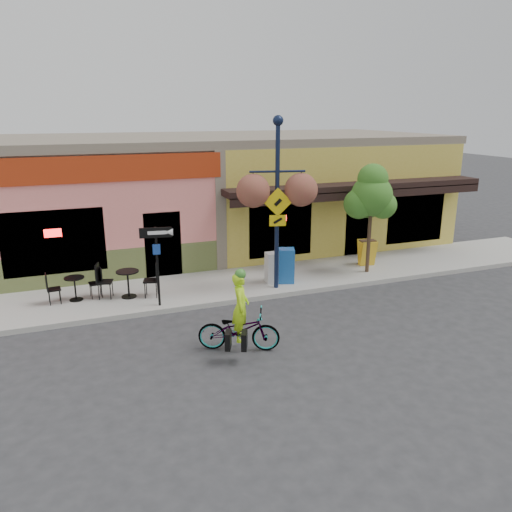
# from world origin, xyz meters

# --- Properties ---
(ground) EXTENTS (90.00, 90.00, 0.00)m
(ground) POSITION_xyz_m (0.00, 0.00, 0.00)
(ground) COLOR #2D2D30
(ground) RESTS_ON ground
(sidewalk) EXTENTS (24.00, 3.00, 0.15)m
(sidewalk) POSITION_xyz_m (0.00, 2.00, 0.07)
(sidewalk) COLOR #9E9B93
(sidewalk) RESTS_ON ground
(curb) EXTENTS (24.00, 0.12, 0.15)m
(curb) POSITION_xyz_m (0.00, 0.55, 0.07)
(curb) COLOR #A8A59E
(curb) RESTS_ON ground
(building) EXTENTS (18.20, 8.20, 4.50)m
(building) POSITION_xyz_m (0.00, 7.50, 2.25)
(building) COLOR #F17E77
(building) RESTS_ON ground
(bicycle) EXTENTS (2.03, 1.39, 1.01)m
(bicycle) POSITION_xyz_m (-2.31, -2.27, 0.50)
(bicycle) COLOR maroon
(bicycle) RESTS_ON ground
(cyclist_rider) EXTENTS (0.60, 0.71, 1.64)m
(cyclist_rider) POSITION_xyz_m (-2.26, -2.27, 0.82)
(cyclist_rider) COLOR #BEFF1A
(cyclist_rider) RESTS_ON ground
(lamp_post) EXTENTS (1.76, 1.02, 5.19)m
(lamp_post) POSITION_xyz_m (0.04, 1.03, 2.74)
(lamp_post) COLOR #111B36
(lamp_post) RESTS_ON sidewalk
(one_way_sign) EXTENTS (0.89, 0.33, 2.27)m
(one_way_sign) POSITION_xyz_m (-3.63, 0.82, 1.28)
(one_way_sign) COLOR black
(one_way_sign) RESTS_ON sidewalk
(cafe_set_left) EXTENTS (1.58, 0.90, 0.91)m
(cafe_set_left) POSITION_xyz_m (-5.83, 2.07, 0.61)
(cafe_set_left) COLOR black
(cafe_set_left) RESTS_ON sidewalk
(cafe_set_right) EXTENTS (1.93, 1.32, 1.06)m
(cafe_set_right) POSITION_xyz_m (-4.36, 1.79, 0.68)
(cafe_set_right) COLOR black
(cafe_set_right) RESTS_ON sidewalk
(newspaper_box_blue) EXTENTS (0.62, 0.58, 1.11)m
(newspaper_box_blue) POSITION_xyz_m (0.53, 1.38, 0.70)
(newspaper_box_blue) COLOR #1B56A4
(newspaper_box_blue) RESTS_ON sidewalk
(newspaper_box_grey) EXTENTS (0.48, 0.44, 0.97)m
(newspaper_box_grey) POSITION_xyz_m (0.13, 1.52, 0.64)
(newspaper_box_grey) COLOR silver
(newspaper_box_grey) RESTS_ON sidewalk
(street_tree) EXTENTS (1.55, 1.55, 3.71)m
(street_tree) POSITION_xyz_m (3.56, 1.40, 2.00)
(street_tree) COLOR #3D7A26
(street_tree) RESTS_ON sidewalk
(sandwich_board) EXTENTS (0.61, 0.48, 0.92)m
(sandwich_board) POSITION_xyz_m (3.94, 1.90, 0.61)
(sandwich_board) COLOR yellow
(sandwich_board) RESTS_ON sidewalk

